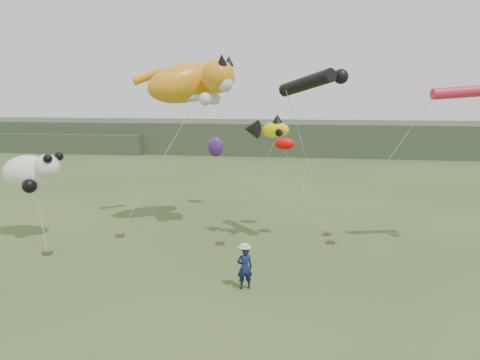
# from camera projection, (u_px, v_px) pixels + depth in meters

# --- Properties ---
(ground) EXTENTS (120.00, 120.00, 0.00)m
(ground) POSITION_uv_depth(u_px,v_px,m) (213.00, 282.00, 19.09)
(ground) COLOR #385123
(ground) RESTS_ON ground
(headland) EXTENTS (90.00, 13.00, 4.00)m
(headland) POSITION_uv_depth(u_px,v_px,m) (259.00, 137.00, 62.66)
(headland) COLOR #2D3D28
(headland) RESTS_ON ground
(festival_attendant) EXTENTS (0.74, 0.61, 1.72)m
(festival_attendant) POSITION_uv_depth(u_px,v_px,m) (245.00, 268.00, 18.30)
(festival_attendant) COLOR #131B48
(festival_attendant) RESTS_ON ground
(sandbag_anchors) EXTENTS (13.86, 5.55, 0.20)m
(sandbag_anchors) POSITION_uv_depth(u_px,v_px,m) (212.00, 241.00, 24.14)
(sandbag_anchors) COLOR brown
(sandbag_anchors) RESTS_ON ground
(cat_kite) EXTENTS (6.31, 4.89, 2.99)m
(cat_kite) POSITION_uv_depth(u_px,v_px,m) (194.00, 82.00, 25.70)
(cat_kite) COLOR orange
(cat_kite) RESTS_ON ground
(fish_kite) EXTENTS (2.50, 1.65, 1.24)m
(fish_kite) POSITION_uv_depth(u_px,v_px,m) (266.00, 129.00, 23.20)
(fish_kite) COLOR #FDE206
(fish_kite) RESTS_ON ground
(tube_kites) EXTENTS (10.21, 3.14, 1.44)m
(tube_kites) POSITION_uv_depth(u_px,v_px,m) (366.00, 85.00, 22.07)
(tube_kites) COLOR black
(tube_kites) RESTS_ON ground
(panda_kite) EXTENTS (3.32, 2.14, 2.06)m
(panda_kite) POSITION_uv_depth(u_px,v_px,m) (32.00, 172.00, 24.36)
(panda_kite) COLOR white
(panda_kite) RESTS_ON ground
(misc_kites) EXTENTS (5.98, 5.76, 1.80)m
(misc_kites) POSITION_uv_depth(u_px,v_px,m) (235.00, 146.00, 29.39)
(misc_kites) COLOR #F20906
(misc_kites) RESTS_ON ground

